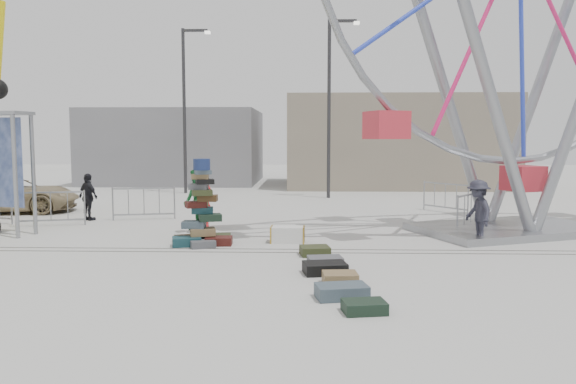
{
  "coord_description": "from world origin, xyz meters",
  "views": [
    {
      "loc": [
        1.97,
        -12.54,
        2.72
      ],
      "look_at": [
        1.51,
        1.79,
        1.34
      ],
      "focal_mm": 35.0,
      "sensor_mm": 36.0,
      "label": 1
    }
  ],
  "objects_px": {
    "steamer_trunk": "(288,235)",
    "lamp_post_right": "(331,99)",
    "barricade_wheel_front": "(471,211)",
    "pedestrian_grey": "(478,212)",
    "barricade_dummy_c": "(144,203)",
    "barricade_dummy_b": "(51,208)",
    "pedestrian_green": "(197,201)",
    "barricade_wheel_back": "(445,197)",
    "suitcase_tower": "(202,221)",
    "pedestrian_black": "(88,197)",
    "lamp_post_left": "(186,102)",
    "parked_suv": "(10,194)",
    "pedestrian_red": "(203,200)"
  },
  "relations": [
    {
      "from": "pedestrian_green",
      "to": "pedestrian_grey",
      "type": "height_order",
      "value": "pedestrian_green"
    },
    {
      "from": "lamp_post_left",
      "to": "pedestrian_green",
      "type": "height_order",
      "value": "lamp_post_left"
    },
    {
      "from": "barricade_dummy_b",
      "to": "pedestrian_black",
      "type": "distance_m",
      "value": 1.44
    },
    {
      "from": "barricade_dummy_b",
      "to": "suitcase_tower",
      "type": "bearing_deg",
      "value": -42.74
    },
    {
      "from": "steamer_trunk",
      "to": "barricade_dummy_b",
      "type": "relative_size",
      "value": 0.44
    },
    {
      "from": "pedestrian_green",
      "to": "suitcase_tower",
      "type": "bearing_deg",
      "value": -20.21
    },
    {
      "from": "lamp_post_left",
      "to": "parked_suv",
      "type": "bearing_deg",
      "value": -123.71
    },
    {
      "from": "pedestrian_green",
      "to": "barricade_dummy_b",
      "type": "bearing_deg",
      "value": -139.73
    },
    {
      "from": "suitcase_tower",
      "to": "steamer_trunk",
      "type": "bearing_deg",
      "value": -1.76
    },
    {
      "from": "lamp_post_right",
      "to": "steamer_trunk",
      "type": "distance_m",
      "value": 11.97
    },
    {
      "from": "barricade_wheel_front",
      "to": "barricade_wheel_back",
      "type": "distance_m",
      "value": 3.87
    },
    {
      "from": "lamp_post_right",
      "to": "barricade_dummy_c",
      "type": "height_order",
      "value": "lamp_post_right"
    },
    {
      "from": "steamer_trunk",
      "to": "pedestrian_grey",
      "type": "bearing_deg",
      "value": 1.99
    },
    {
      "from": "barricade_wheel_front",
      "to": "pedestrian_black",
      "type": "distance_m",
      "value": 12.22
    },
    {
      "from": "barricade_wheel_front",
      "to": "pedestrian_red",
      "type": "bearing_deg",
      "value": 125.71
    },
    {
      "from": "pedestrian_black",
      "to": "steamer_trunk",
      "type": "bearing_deg",
      "value": -174.32
    },
    {
      "from": "pedestrian_grey",
      "to": "parked_suv",
      "type": "bearing_deg",
      "value": -121.03
    },
    {
      "from": "barricade_wheel_back",
      "to": "pedestrian_grey",
      "type": "relative_size",
      "value": 1.21
    },
    {
      "from": "barricade_dummy_b",
      "to": "pedestrian_green",
      "type": "height_order",
      "value": "pedestrian_green"
    },
    {
      "from": "barricade_dummy_c",
      "to": "lamp_post_right",
      "type": "bearing_deg",
      "value": 34.92
    },
    {
      "from": "barricade_dummy_c",
      "to": "parked_suv",
      "type": "relative_size",
      "value": 0.42
    },
    {
      "from": "steamer_trunk",
      "to": "pedestrian_red",
      "type": "relative_size",
      "value": 0.54
    },
    {
      "from": "lamp_post_right",
      "to": "pedestrian_black",
      "type": "height_order",
      "value": "lamp_post_right"
    },
    {
      "from": "barricade_wheel_back",
      "to": "suitcase_tower",
      "type": "bearing_deg",
      "value": -87.2
    },
    {
      "from": "parked_suv",
      "to": "lamp_post_right",
      "type": "bearing_deg",
      "value": -75.34
    },
    {
      "from": "lamp_post_right",
      "to": "pedestrian_grey",
      "type": "relative_size",
      "value": 4.84
    },
    {
      "from": "barricade_wheel_front",
      "to": "pedestrian_green",
      "type": "height_order",
      "value": "pedestrian_green"
    },
    {
      "from": "barricade_dummy_c",
      "to": "barricade_wheel_back",
      "type": "height_order",
      "value": "same"
    },
    {
      "from": "pedestrian_black",
      "to": "pedestrian_grey",
      "type": "height_order",
      "value": "pedestrian_grey"
    },
    {
      "from": "lamp_post_left",
      "to": "barricade_wheel_front",
      "type": "distance_m",
      "value": 15.74
    },
    {
      "from": "barricade_wheel_back",
      "to": "parked_suv",
      "type": "relative_size",
      "value": 0.42
    },
    {
      "from": "pedestrian_black",
      "to": "lamp_post_left",
      "type": "bearing_deg",
      "value": -63.26
    },
    {
      "from": "lamp_post_right",
      "to": "barricade_wheel_front",
      "type": "xyz_separation_m",
      "value": [
        3.82,
        -8.73,
        -3.93
      ]
    },
    {
      "from": "barricade_dummy_c",
      "to": "barricade_wheel_front",
      "type": "height_order",
      "value": "same"
    },
    {
      "from": "lamp_post_right",
      "to": "suitcase_tower",
      "type": "xyz_separation_m",
      "value": [
        -3.77,
        -11.4,
        -3.87
      ]
    },
    {
      "from": "pedestrian_red",
      "to": "steamer_trunk",
      "type": "bearing_deg",
      "value": -39.04
    },
    {
      "from": "pedestrian_black",
      "to": "barricade_dummy_c",
      "type": "bearing_deg",
      "value": -138.4
    },
    {
      "from": "lamp_post_right",
      "to": "pedestrian_black",
      "type": "xyz_separation_m",
      "value": [
        -8.32,
        -7.32,
        -3.7
      ]
    },
    {
      "from": "barricade_dummy_c",
      "to": "suitcase_tower",
      "type": "bearing_deg",
      "value": -69.84
    },
    {
      "from": "lamp_post_right",
      "to": "lamp_post_left",
      "type": "height_order",
      "value": "same"
    },
    {
      "from": "steamer_trunk",
      "to": "pedestrian_green",
      "type": "bearing_deg",
      "value": 155.81
    },
    {
      "from": "pedestrian_green",
      "to": "pedestrian_grey",
      "type": "bearing_deg",
      "value": 45.4
    },
    {
      "from": "lamp_post_left",
      "to": "suitcase_tower",
      "type": "xyz_separation_m",
      "value": [
        3.23,
        -13.4,
        -3.87
      ]
    },
    {
      "from": "steamer_trunk",
      "to": "pedestrian_red",
      "type": "xyz_separation_m",
      "value": [
        -2.71,
        2.61,
        0.62
      ]
    },
    {
      "from": "lamp_post_left",
      "to": "suitcase_tower",
      "type": "distance_m",
      "value": 14.31
    },
    {
      "from": "steamer_trunk",
      "to": "lamp_post_right",
      "type": "bearing_deg",
      "value": 83.47
    },
    {
      "from": "pedestrian_black",
      "to": "pedestrian_red",
      "type": "bearing_deg",
      "value": -160.98
    },
    {
      "from": "barricade_dummy_b",
      "to": "barricade_dummy_c",
      "type": "xyz_separation_m",
      "value": [
        2.5,
        1.45,
        0.0
      ]
    },
    {
      "from": "pedestrian_green",
      "to": "parked_suv",
      "type": "xyz_separation_m",
      "value": [
        -7.76,
        4.37,
        -0.27
      ]
    },
    {
      "from": "suitcase_tower",
      "to": "barricade_dummy_c",
      "type": "distance_m",
      "value": 5.1
    }
  ]
}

